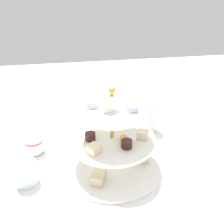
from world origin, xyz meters
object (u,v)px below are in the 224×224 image
water_glass_short_left (25,173)px  butter_knife_left (216,194)px  tiered_serving_stand (112,145)px  butter_knife_right (75,123)px  teacup_with_saucer (35,147)px  water_glass_tall_right (148,117)px

water_glass_short_left → butter_knife_left: (-0.50, 0.14, -0.03)m
tiered_serving_stand → butter_knife_right: tiered_serving_stand is taller
tiered_serving_stand → water_glass_short_left: 0.25m
water_glass_short_left → teacup_with_saucer: water_glass_short_left is taller
water_glass_tall_right → butter_knife_left: (-0.08, 0.35, -0.06)m
tiered_serving_stand → water_glass_short_left: tiered_serving_stand is taller
water_glass_tall_right → butter_knife_right: size_ratio=0.68×
tiered_serving_stand → teacup_with_saucer: bearing=-24.9°
tiered_serving_stand → butter_knife_right: size_ratio=1.80×
tiered_serving_stand → butter_knife_left: bearing=146.2°
tiered_serving_stand → butter_knife_left: tiered_serving_stand is taller
butter_knife_left → water_glass_tall_right: bearing=53.6°
water_glass_short_left → butter_knife_right: (-0.15, -0.31, -0.03)m
butter_knife_left → water_glass_short_left: bearing=115.5°
water_glass_tall_right → butter_knife_right: 0.30m
water_glass_short_left → teacup_with_saucer: (-0.01, -0.14, -0.01)m
water_glass_tall_right → water_glass_short_left: (0.42, 0.21, -0.02)m
butter_knife_left → butter_knife_right: (0.35, -0.45, 0.00)m
teacup_with_saucer → butter_knife_right: size_ratio=0.53×
butter_knife_right → butter_knife_left: bearing=111.8°
tiered_serving_stand → butter_knife_left: (-0.25, 0.17, -0.08)m
water_glass_short_left → butter_knife_left: size_ratio=0.41×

